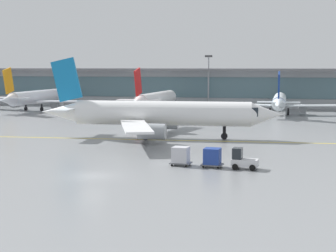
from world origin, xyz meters
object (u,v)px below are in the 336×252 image
(gate_airplane_3, at_px, (279,101))
(taxiing_regional_jet, at_px, (160,114))
(gate_airplane_2, at_px, (156,100))
(baggage_tug, at_px, (243,160))
(gate_airplane_1, at_px, (36,97))
(apron_light_mast_1, at_px, (208,79))
(cargo_dolly_trailing, at_px, (181,155))
(cargo_dolly_lead, at_px, (212,157))

(gate_airplane_3, height_order, taxiing_regional_jet, taxiing_regional_jet)
(gate_airplane_2, distance_m, baggage_tug, 64.87)
(gate_airplane_1, relative_size, taxiing_regional_jet, 0.87)
(gate_airplane_3, xyz_separation_m, apron_light_mast_1, (-17.15, 13.33, 4.32))
(gate_airplane_1, height_order, cargo_dolly_trailing, gate_airplane_1)
(gate_airplane_2, height_order, baggage_tug, gate_airplane_2)
(gate_airplane_1, relative_size, gate_airplane_2, 1.00)
(gate_airplane_2, xyz_separation_m, baggage_tug, (23.87, -60.28, -2.07))
(gate_airplane_1, relative_size, baggage_tug, 11.10)
(cargo_dolly_lead, xyz_separation_m, apron_light_mast_1, (-11.81, 76.28, 6.02))
(gate_airplane_1, xyz_separation_m, gate_airplane_2, (29.06, -1.88, -0.01))
(gate_airplane_2, relative_size, cargo_dolly_lead, 13.48)
(gate_airplane_2, height_order, cargo_dolly_lead, gate_airplane_2)
(apron_light_mast_1, bearing_deg, gate_airplane_2, -119.01)
(baggage_tug, height_order, cargo_dolly_lead, baggage_tug)
(gate_airplane_1, xyz_separation_m, apron_light_mast_1, (38.06, 14.35, 4.10))
(cargo_dolly_lead, height_order, apron_light_mast_1, apron_light_mast_1)
(gate_airplane_3, relative_size, cargo_dolly_trailing, 12.51)
(baggage_tug, bearing_deg, cargo_dolly_lead, 180.00)
(baggage_tug, height_order, cargo_dolly_trailing, baggage_tug)
(taxiing_regional_jet, xyz_separation_m, apron_light_mast_1, (-1.39, 55.76, 3.64))
(cargo_dolly_trailing, bearing_deg, cargo_dolly_lead, -0.00)
(gate_airplane_3, relative_size, baggage_tug, 10.26)
(cargo_dolly_lead, bearing_deg, apron_light_mast_1, 103.04)
(cargo_dolly_trailing, bearing_deg, gate_airplane_1, 131.29)
(cargo_dolly_trailing, xyz_separation_m, apron_light_mast_1, (-8.52, 76.04, 6.02))
(gate_airplane_2, relative_size, apron_light_mast_1, 2.33)
(gate_airplane_3, xyz_separation_m, cargo_dolly_trailing, (-8.63, -62.71, -1.70))
(gate_airplane_1, xyz_separation_m, baggage_tug, (52.94, -62.16, -2.08))
(baggage_tug, relative_size, apron_light_mast_1, 0.21)
(apron_light_mast_1, bearing_deg, cargo_dolly_lead, -81.20)
(baggage_tug, height_order, apron_light_mast_1, apron_light_mast_1)
(baggage_tug, bearing_deg, gate_airplane_2, 115.84)
(gate_airplane_1, height_order, taxiing_regional_jet, taxiing_regional_jet)
(gate_airplane_3, distance_m, taxiing_regional_jet, 45.27)
(gate_airplane_1, distance_m, cargo_dolly_trailing, 77.33)
(taxiing_regional_jet, distance_m, cargo_dolly_trailing, 21.63)
(gate_airplane_1, bearing_deg, baggage_tug, -137.54)
(apron_light_mast_1, bearing_deg, baggage_tug, -79.00)
(taxiing_regional_jet, bearing_deg, cargo_dolly_trailing, -74.75)
(gate_airplane_1, relative_size, cargo_dolly_trailing, 13.53)
(baggage_tug, relative_size, cargo_dolly_trailing, 1.22)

